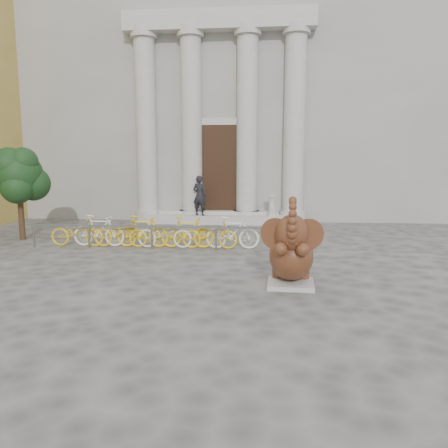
# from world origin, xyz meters

# --- Properties ---
(ground) EXTENTS (80.00, 80.00, 0.00)m
(ground) POSITION_xyz_m (0.00, 0.00, 0.00)
(ground) COLOR #474442
(ground) RESTS_ON ground
(classical_building) EXTENTS (22.00, 10.70, 12.00)m
(classical_building) POSITION_xyz_m (0.00, 14.93, 5.98)
(classical_building) COLOR gray
(classical_building) RESTS_ON ground
(entrance_steps) EXTENTS (6.00, 1.20, 0.36)m
(entrance_steps) POSITION_xyz_m (0.00, 9.40, 0.18)
(entrance_steps) COLOR #A8A59E
(entrance_steps) RESTS_ON ground
(elephant_statue) EXTENTS (1.34, 1.49, 1.99)m
(elephant_statue) POSITION_xyz_m (2.57, 0.09, 0.72)
(elephant_statue) COLOR #A8A59E
(elephant_statue) RESTS_ON ground
(bike_rack) EXTENTS (8.00, 0.53, 1.00)m
(bike_rack) POSITION_xyz_m (-1.48, 3.98, 0.50)
(bike_rack) COLOR slate
(bike_rack) RESTS_ON ground
(tree) EXTENTS (1.81, 1.65, 3.14)m
(tree) POSITION_xyz_m (-6.28, 4.86, 2.19)
(tree) COLOR #332114
(tree) RESTS_ON ground
(pedestrian) EXTENTS (0.72, 0.59, 1.70)m
(pedestrian) POSITION_xyz_m (-0.76, 9.09, 1.21)
(pedestrian) COLOR black
(pedestrian) RESTS_ON entrance_steps
(balustrade_post) EXTENTS (0.37, 0.37, 0.91)m
(balustrade_post) POSITION_xyz_m (2.30, 9.10, 0.78)
(balustrade_post) COLOR #A8A59E
(balustrade_post) RESTS_ON entrance_steps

